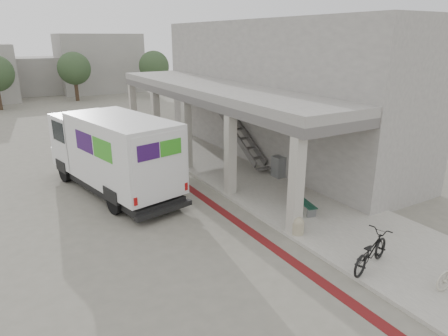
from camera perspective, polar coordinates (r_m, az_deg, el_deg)
ground at (r=15.17m, az=-4.94°, el=-6.01°), size 120.00×120.00×0.00m
bike_lane_stripe at (r=17.23m, az=-4.86°, el=-2.94°), size 0.35×40.00×0.01m
sidewalk at (r=17.11m, az=7.20°, el=-2.99°), size 4.40×28.00×0.12m
transit_building at (r=21.44m, az=6.22°, el=10.62°), size 7.60×17.00×7.00m
distant_backdrop at (r=48.62m, az=-27.62°, el=12.14°), size 28.00×10.00×6.50m
tree_mid at (r=43.35m, az=-20.63°, el=13.15°), size 3.20×3.20×4.80m
tree_right at (r=44.56m, az=-9.96°, el=14.13°), size 3.20×3.20×4.80m
fedex_truck at (r=16.96m, az=-15.73°, el=2.27°), size 3.79×7.98×3.27m
bench at (r=15.03m, az=11.16°, el=-4.93°), size 0.70×1.63×0.37m
bollard_near at (r=13.25m, az=10.51°, el=-8.07°), size 0.39×0.39×0.59m
bollard_far at (r=16.44m, az=10.20°, el=-2.79°), size 0.36×0.36×0.54m
utility_cabinet at (r=18.28m, az=7.78°, el=0.18°), size 0.44×0.58×0.95m
bicycle_black at (r=11.89m, az=20.23°, el=-11.07°), size 2.04×1.19×1.01m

